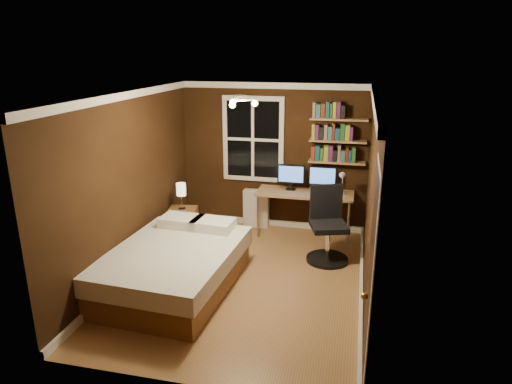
% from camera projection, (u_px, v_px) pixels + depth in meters
% --- Properties ---
extents(floor, '(4.20, 4.20, 0.00)m').
position_uv_depth(floor, '(244.00, 280.00, 6.25)').
color(floor, olive).
rests_on(floor, ground).
extents(wall_back, '(3.20, 0.04, 2.50)m').
position_uv_depth(wall_back, '(273.00, 157.00, 7.83)').
color(wall_back, black).
rests_on(wall_back, ground).
extents(wall_left, '(0.04, 4.20, 2.50)m').
position_uv_depth(wall_left, '(129.00, 185.00, 6.22)').
color(wall_left, black).
rests_on(wall_left, ground).
extents(wall_right, '(0.04, 4.20, 2.50)m').
position_uv_depth(wall_right, '(370.00, 202.00, 5.53)').
color(wall_right, black).
rests_on(wall_right, ground).
extents(ceiling, '(3.20, 4.20, 0.02)m').
position_uv_depth(ceiling, '(242.00, 94.00, 5.50)').
color(ceiling, white).
rests_on(ceiling, wall_back).
extents(window, '(1.06, 0.06, 1.46)m').
position_uv_depth(window, '(253.00, 139.00, 7.78)').
color(window, white).
rests_on(window, wall_back).
extents(door, '(0.03, 0.82, 2.05)m').
position_uv_depth(door, '(369.00, 278.00, 4.16)').
color(door, black).
rests_on(door, ground).
extents(door_knob, '(0.06, 0.06, 0.06)m').
position_uv_depth(door_knob, '(364.00, 296.00, 3.90)').
color(door_knob, tan).
rests_on(door_knob, door).
extents(ceiling_fixture, '(0.44, 0.44, 0.18)m').
position_uv_depth(ceiling_fixture, '(240.00, 104.00, 5.44)').
color(ceiling_fixture, beige).
rests_on(ceiling_fixture, ceiling).
extents(bookshelf_lower, '(0.92, 0.22, 0.03)m').
position_uv_depth(bookshelf_lower, '(337.00, 162.00, 7.48)').
color(bookshelf_lower, '#A0754D').
rests_on(bookshelf_lower, wall_back).
extents(books_row_lower, '(0.66, 0.16, 0.23)m').
position_uv_depth(books_row_lower, '(337.00, 154.00, 7.45)').
color(books_row_lower, maroon).
rests_on(books_row_lower, bookshelf_lower).
extents(bookshelf_middle, '(0.92, 0.22, 0.03)m').
position_uv_depth(bookshelf_middle, '(338.00, 141.00, 7.38)').
color(bookshelf_middle, '#A0754D').
rests_on(bookshelf_middle, wall_back).
extents(books_row_middle, '(0.60, 0.16, 0.23)m').
position_uv_depth(books_row_middle, '(338.00, 133.00, 7.34)').
color(books_row_middle, navy).
rests_on(books_row_middle, bookshelf_middle).
extents(bookshelf_upper, '(0.92, 0.22, 0.03)m').
position_uv_depth(bookshelf_upper, '(339.00, 119.00, 7.27)').
color(bookshelf_upper, '#A0754D').
rests_on(bookshelf_upper, wall_back).
extents(books_row_upper, '(0.48, 0.16, 0.23)m').
position_uv_depth(books_row_upper, '(339.00, 111.00, 7.24)').
color(books_row_upper, '#2B5E28').
rests_on(books_row_upper, bookshelf_upper).
extents(bed, '(1.63, 2.17, 0.71)m').
position_uv_depth(bed, '(175.00, 267.00, 5.95)').
color(bed, brown).
rests_on(bed, ground).
extents(nightstand, '(0.51, 0.51, 0.55)m').
position_uv_depth(nightstand, '(183.00, 225.00, 7.44)').
color(nightstand, brown).
rests_on(nightstand, ground).
extents(bedside_lamp, '(0.15, 0.15, 0.44)m').
position_uv_depth(bedside_lamp, '(181.00, 196.00, 7.29)').
color(bedside_lamp, '#F8E9CF').
rests_on(bedside_lamp, nightstand).
extents(radiator, '(0.45, 0.16, 0.67)m').
position_uv_depth(radiator, '(256.00, 208.00, 8.05)').
color(radiator, silver).
rests_on(radiator, ground).
extents(desk, '(1.59, 0.60, 0.76)m').
position_uv_depth(desk, '(305.00, 196.00, 7.57)').
color(desk, '#A0754D').
rests_on(desk, ground).
extents(monitor_left, '(0.46, 0.12, 0.43)m').
position_uv_depth(monitor_left, '(291.00, 177.00, 7.61)').
color(monitor_left, black).
rests_on(monitor_left, desk).
extents(monitor_right, '(0.46, 0.12, 0.43)m').
position_uv_depth(monitor_right, '(322.00, 179.00, 7.50)').
color(monitor_right, black).
rests_on(monitor_right, desk).
extents(desk_lamp, '(0.14, 0.32, 0.44)m').
position_uv_depth(desk_lamp, '(342.00, 183.00, 7.28)').
color(desk_lamp, silver).
rests_on(desk_lamp, desk).
extents(office_chair, '(0.63, 0.63, 1.12)m').
position_uv_depth(office_chair, '(327.00, 232.00, 6.73)').
color(office_chair, black).
rests_on(office_chair, ground).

